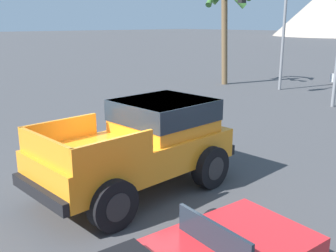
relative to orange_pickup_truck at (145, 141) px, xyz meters
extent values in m
plane|color=#424244|center=(-0.04, -0.25, -1.13)|extent=(320.00, 320.00, 0.00)
cube|color=orange|center=(0.01, -0.30, -0.24)|extent=(2.18, 4.56, 0.69)
cube|color=orange|center=(-0.02, 0.60, 0.49)|extent=(1.93, 2.04, 0.76)
cube|color=#1E2833|center=(-0.02, 0.60, 0.62)|extent=(1.97, 2.08, 0.49)
cube|color=orange|center=(-0.92, -1.59, 0.35)|extent=(0.14, 1.80, 0.48)
cube|color=orange|center=(1.02, -1.52, 0.35)|extent=(0.14, 1.80, 0.48)
cube|color=orange|center=(0.08, -2.41, 0.35)|extent=(1.94, 0.15, 0.48)
cube|color=black|center=(-0.07, 2.00, -0.46)|extent=(1.99, 0.23, 0.24)
cube|color=black|center=(0.09, -2.59, -0.46)|extent=(1.99, 0.23, 0.24)
cylinder|color=black|center=(-1.08, 1.06, -0.64)|extent=(0.35, 0.99, 0.98)
cylinder|color=#232326|center=(-1.08, 1.06, -0.64)|extent=(0.36, 0.55, 0.54)
cylinder|color=black|center=(1.01, 1.13, -0.64)|extent=(0.35, 0.99, 0.98)
cylinder|color=#232326|center=(1.01, 1.13, -0.64)|extent=(0.36, 0.55, 0.54)
cylinder|color=black|center=(-0.98, -1.73, -0.64)|extent=(0.35, 0.99, 0.98)
cylinder|color=#232326|center=(-0.98, -1.73, -0.64)|extent=(0.36, 0.55, 0.54)
cylinder|color=black|center=(1.10, -1.65, -0.64)|extent=(0.35, 0.99, 0.98)
cylinder|color=#232326|center=(1.10, -1.65, -0.64)|extent=(0.36, 0.55, 0.54)
cube|color=#1E2833|center=(3.43, -1.55, -0.30)|extent=(1.45, 0.19, 0.42)
cylinder|color=black|center=(2.69, -0.66, -0.82)|extent=(0.28, 0.64, 0.62)
cylinder|color=#9E9EA3|center=(2.69, -0.66, -0.82)|extent=(0.26, 0.36, 0.34)
cylinder|color=slate|center=(-5.52, 14.35, 1.78)|extent=(0.16, 0.16, 5.83)
cylinder|color=brown|center=(-8.97, 13.47, 1.71)|extent=(0.36, 0.69, 5.69)
camera|label=1|loc=(6.66, -5.34, 2.60)|focal=42.00mm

